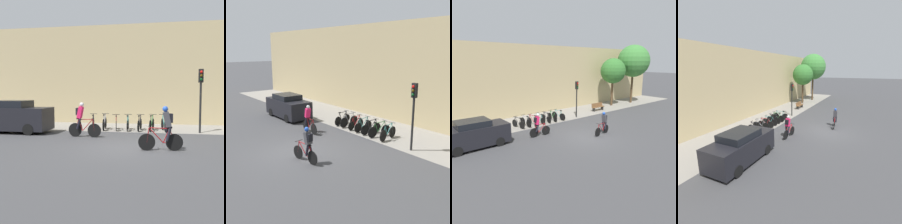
% 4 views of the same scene
% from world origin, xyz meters
% --- Properties ---
extents(ground, '(200.00, 200.00, 0.00)m').
position_xyz_m(ground, '(0.00, 0.00, 0.00)').
color(ground, '#3D3D3F').
extents(kerb_strip, '(44.00, 4.50, 0.01)m').
position_xyz_m(kerb_strip, '(0.00, 6.75, 0.00)').
color(kerb_strip, gray).
rests_on(kerb_strip, ground).
extents(building_facade, '(44.00, 0.60, 7.25)m').
position_xyz_m(building_facade, '(0.00, 9.30, 3.63)').
color(building_facade, tan).
rests_on(building_facade, ground).
extents(cyclist_pink, '(1.76, 0.46, 1.80)m').
position_xyz_m(cyclist_pink, '(-2.75, 2.45, 0.95)').
color(cyclist_pink, black).
rests_on(cyclist_pink, ground).
extents(cyclist_grey, '(1.77, 0.51, 1.78)m').
position_xyz_m(cyclist_grey, '(1.50, -0.28, 0.95)').
color(cyclist_grey, black).
rests_on(cyclist_grey, ground).
extents(parked_bike_0, '(0.48, 1.62, 0.96)m').
position_xyz_m(parked_bike_0, '(-2.86, 5.39, 0.40)').
color(parked_bike_0, black).
rests_on(parked_bike_0, ground).
extents(parked_bike_1, '(0.46, 1.67, 0.99)m').
position_xyz_m(parked_bike_1, '(-2.14, 5.39, 0.41)').
color(parked_bike_1, black).
rests_on(parked_bike_1, ground).
extents(parked_bike_2, '(0.46, 1.57, 0.94)m').
position_xyz_m(parked_bike_2, '(-1.42, 5.39, 0.38)').
color(parked_bike_2, black).
rests_on(parked_bike_2, ground).
extents(parked_bike_3, '(0.46, 1.62, 0.96)m').
position_xyz_m(parked_bike_3, '(-0.70, 5.39, 0.39)').
color(parked_bike_3, black).
rests_on(parked_bike_3, ground).
extents(parked_bike_4, '(0.46, 1.65, 0.96)m').
position_xyz_m(parked_bike_4, '(0.03, 5.39, 0.40)').
color(parked_bike_4, black).
rests_on(parked_bike_4, ground).
extents(parked_bike_5, '(0.46, 1.71, 0.98)m').
position_xyz_m(parked_bike_5, '(0.75, 5.39, 0.41)').
color(parked_bike_5, black).
rests_on(parked_bike_5, ground).
extents(parked_bike_6, '(0.48, 1.72, 0.99)m').
position_xyz_m(parked_bike_6, '(1.47, 5.39, 0.41)').
color(parked_bike_6, black).
rests_on(parked_bike_6, ground).
extents(traffic_light_pole, '(0.26, 0.30, 3.63)m').
position_xyz_m(traffic_light_pole, '(3.49, 4.99, 2.51)').
color(traffic_light_pole, black).
rests_on(traffic_light_pole, ground).
extents(bench, '(1.75, 0.44, 0.89)m').
position_xyz_m(bench, '(7.46, 5.69, 0.47)').
color(bench, brown).
rests_on(bench, ground).
extents(parked_car, '(4.30, 1.84, 1.85)m').
position_xyz_m(parked_car, '(-7.10, 3.30, 0.90)').
color(parked_car, black).
rests_on(parked_car, ground).
extents(street_tree_0, '(3.13, 3.13, 5.97)m').
position_xyz_m(street_tree_0, '(11.20, 6.71, 4.38)').
color(street_tree_0, '#4C3823').
rests_on(street_tree_0, ground).
extents(street_tree_1, '(4.21, 4.21, 7.71)m').
position_xyz_m(street_tree_1, '(14.86, 6.30, 5.59)').
color(street_tree_1, '#4C3823').
rests_on(street_tree_1, ground).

